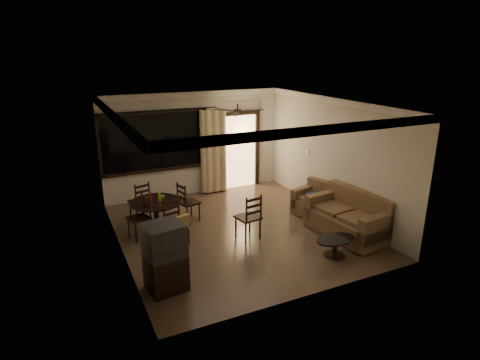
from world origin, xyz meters
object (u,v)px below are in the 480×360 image
dining_chair_west (140,226)px  tv_cabinet (165,257)px  dining_table (156,207)px  coffee_table (335,244)px  dining_chair_south (177,230)px  side_chair (248,225)px  armchair (314,201)px  dining_chair_north (140,208)px  sofa (349,218)px  dining_chair_east (189,209)px

dining_chair_west → tv_cabinet: 2.14m
dining_table → coffee_table: bearing=-42.7°
tv_cabinet → coffee_table: bearing=-13.1°
dining_chair_south → dining_chair_west: bearing=120.9°
dining_table → side_chair: size_ratio=1.08×
armchair → coffee_table: (-0.88, -1.94, -0.08)m
armchair → dining_chair_west: bearing=158.2°
coffee_table → side_chair: bearing=130.6°
coffee_table → side_chair: 1.84m
dining_chair_north → sofa: (3.92, -2.73, 0.09)m
dining_chair_east → dining_chair_north: same height
dining_chair_east → side_chair: side_chair is taller
dining_table → armchair: dining_table is taller
dining_chair_north → coffee_table: dining_chair_north is taller
tv_cabinet → side_chair: bearing=20.0°
dining_chair_north → armchair: size_ratio=0.99×
dining_chair_east → dining_chair_north: size_ratio=1.00×
dining_table → dining_chair_east: size_ratio=1.17×
tv_cabinet → coffee_table: tv_cabinet is taller
dining_chair_west → side_chair: side_chair is taller
tv_cabinet → sofa: bearing=-3.1°
dining_chair_east → sofa: (2.91, -2.19, 0.09)m
sofa → armchair: size_ratio=1.93×
sofa → side_chair: size_ratio=1.81×
dining_chair_east → tv_cabinet: (-1.23, -2.54, 0.31)m
armchair → dining_chair_east: bearing=147.6°
sofa → side_chair: 2.20m
dining_chair_north → tv_cabinet: 3.11m
side_chair → dining_chair_north: bearing=-56.5°
dining_chair_south → dining_chair_north: size_ratio=1.00×
sofa → dining_table: bearing=145.2°
dining_chair_south → armchair: dining_chair_south is taller
dining_table → sofa: 4.21m
dining_chair_north → coffee_table: bearing=117.2°
dining_chair_east → coffee_table: dining_chair_east is taller
dining_table → dining_chair_north: 0.83m
dining_table → dining_chair_west: size_ratio=1.17×
dining_chair_east → sofa: bearing=-141.7°
dining_chair_west → dining_chair_east: size_ratio=1.00×
dining_chair_west → dining_chair_north: bearing=153.0°
tv_cabinet → coffee_table: 3.30m
armchair → side_chair: side_chair is taller
dining_chair_south → armchair: (3.50, 0.14, 0.02)m
armchair → sofa: bearing=-105.4°
dining_chair_north → dining_table: bearing=90.1°
dining_chair_west → armchair: (4.14, -0.47, 0.04)m
dining_chair_east → dining_chair_north: 1.15m
dining_chair_south → sofa: sofa is taller
dining_chair_west → dining_chair_north: 1.00m
dining_chair_west → tv_cabinet: size_ratio=0.80×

